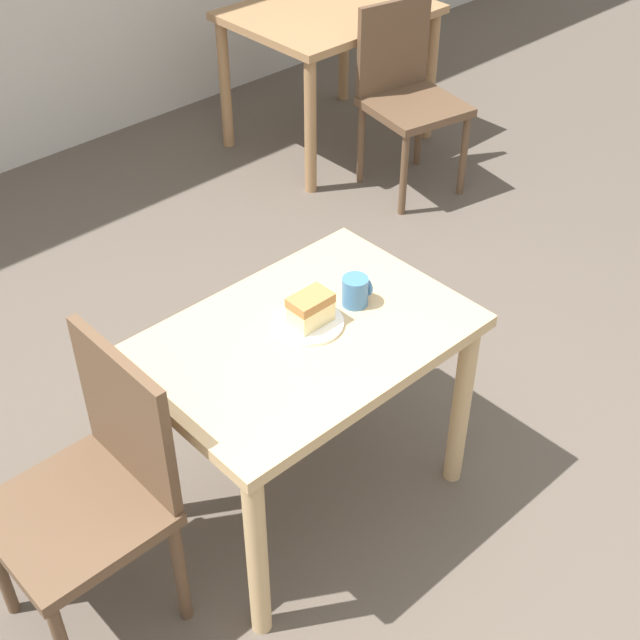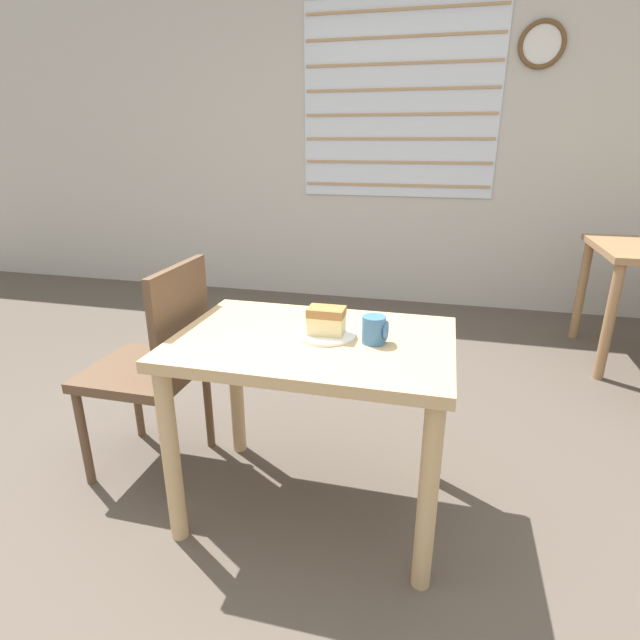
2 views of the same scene
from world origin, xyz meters
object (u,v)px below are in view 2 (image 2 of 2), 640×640
Objects in this scene: dining_table_near at (313,368)px; chair_near_window at (157,362)px; plate at (326,334)px; cake_slice at (326,321)px; coffee_mug at (375,330)px.

chair_near_window is (-0.68, 0.09, -0.09)m from dining_table_near.
cake_slice reaches higher than plate.
dining_table_near is 0.18m from cake_slice.
dining_table_near is 1.05× the size of chair_near_window.
coffee_mug is (0.17, -0.02, 0.04)m from plate.
chair_near_window is 9.69× the size of coffee_mug.
chair_near_window is at bearing 172.73° from dining_table_near.
cake_slice is at bearing 84.53° from chair_near_window.
plate is at bearing 173.07° from coffee_mug.
cake_slice is 0.17m from coffee_mug.
dining_table_near is 7.66× the size of cake_slice.
cake_slice is at bearing 22.61° from dining_table_near.
dining_table_near is 4.60× the size of plate.
chair_near_window is at bearing 174.53° from cake_slice.
plate reaches higher than dining_table_near.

